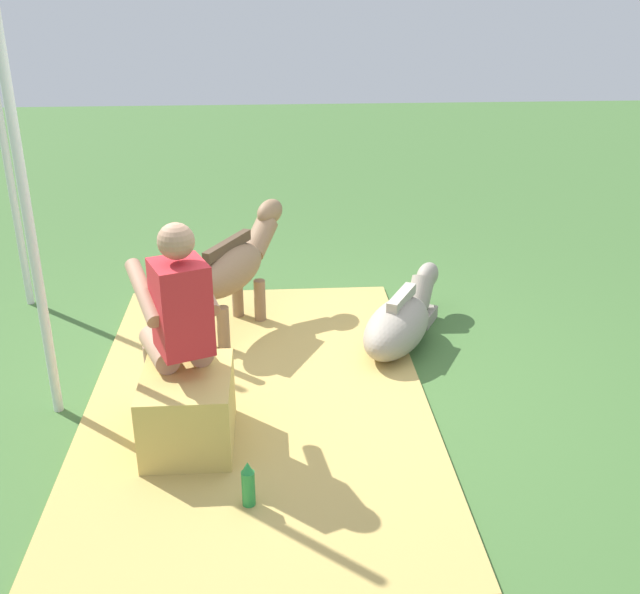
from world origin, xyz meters
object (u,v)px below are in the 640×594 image
(pony_lying, at_px, (401,321))
(tent_pole_left, at_px, (28,219))
(tent_pole_right, at_px, (6,154))
(hay_bale, at_px, (188,411))
(soda_bottle, at_px, (248,486))
(pony_standing, at_px, (235,266))
(person_seated, at_px, (177,319))

(pony_lying, height_order, tent_pole_left, tent_pole_left)
(tent_pole_left, relative_size, tent_pole_right, 1.00)
(hay_bale, xyz_separation_m, pony_lying, (1.21, -1.44, -0.04))
(soda_bottle, xyz_separation_m, tent_pole_left, (1.03, 1.22, 1.13))
(pony_standing, relative_size, tent_pole_right, 0.49)
(pony_lying, distance_m, tent_pole_left, 2.66)
(person_seated, bearing_deg, tent_pole_left, 70.94)
(hay_bale, distance_m, person_seated, 0.53)
(pony_lying, xyz_separation_m, tent_pole_left, (-0.76, 2.31, 1.07))
(pony_lying, xyz_separation_m, soda_bottle, (-1.80, 1.09, -0.05))
(tent_pole_right, bearing_deg, tent_pole_left, -159.08)
(pony_standing, xyz_separation_m, tent_pole_right, (0.64, 1.75, 0.73))
(tent_pole_left, bearing_deg, pony_lying, -71.72)
(person_seated, height_order, tent_pole_left, tent_pole_left)
(pony_standing, height_order, soda_bottle, pony_standing)
(tent_pole_left, bearing_deg, tent_pole_right, 20.92)
(tent_pole_left, height_order, tent_pole_right, same)
(pony_standing, bearing_deg, hay_bale, 171.75)
(soda_bottle, relative_size, tent_pole_right, 0.11)
(pony_standing, height_order, tent_pole_right, tent_pole_right)
(person_seated, relative_size, tent_pole_right, 0.53)
(pony_lying, bearing_deg, soda_bottle, 148.73)
(hay_bale, bearing_deg, person_seated, 15.22)
(hay_bale, height_order, pony_standing, pony_standing)
(tent_pole_right, bearing_deg, person_seated, -143.55)
(person_seated, bearing_deg, soda_bottle, -152.23)
(hay_bale, xyz_separation_m, person_seated, (0.16, 0.04, 0.51))
(soda_bottle, distance_m, tent_pole_left, 1.96)
(pony_standing, xyz_separation_m, pony_lying, (-0.33, -1.22, -0.34))
(hay_bale, height_order, tent_pole_left, tent_pole_left)
(pony_lying, bearing_deg, person_seated, 125.27)
(hay_bale, distance_m, tent_pole_right, 2.85)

